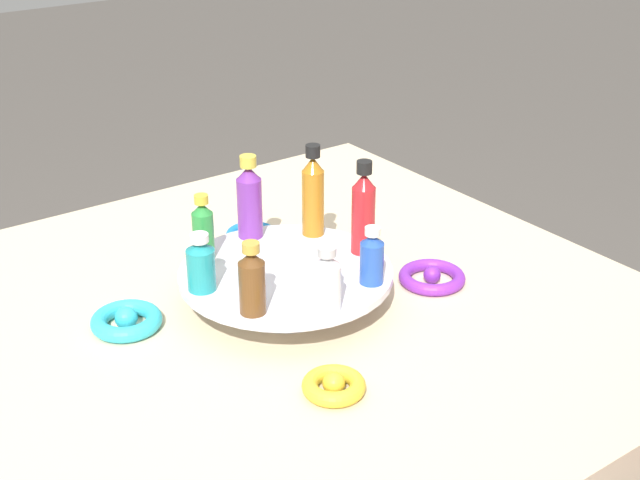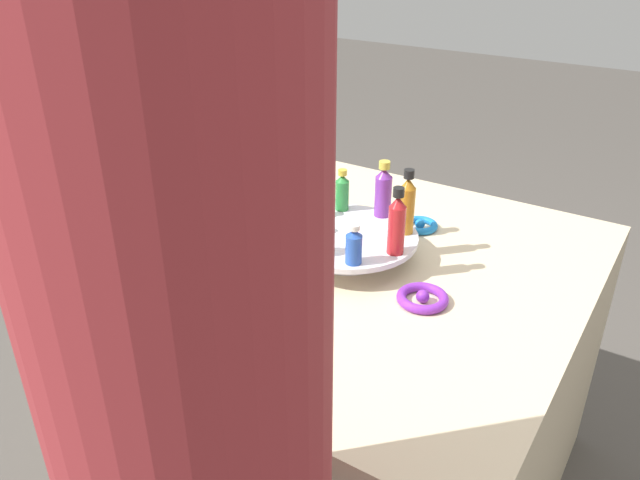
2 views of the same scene
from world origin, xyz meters
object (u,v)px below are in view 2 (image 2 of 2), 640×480
(bottle_teal, at_px, (304,202))
(bottle_brown, at_px, (288,216))
(bottle_clear, at_px, (307,237))
(bottle_red, at_px, (397,224))
(display_stand, at_px, (347,241))
(ribbon_bow_teal, at_px, (287,217))
(ribbon_bow_blue, at_px, (420,225))
(ribbon_bow_purple, at_px, (423,298))
(bottle_green, at_px, (342,191))
(bottle_blue, at_px, (354,246))
(bottle_amber, at_px, (407,204))
(ribbon_bow_gold, at_px, (259,286))
(bottle_purple, at_px, (383,191))

(bottle_teal, height_order, bottle_brown, bottle_brown)
(bottle_clear, height_order, bottle_red, bottle_red)
(bottle_clear, xyz_separation_m, bottle_brown, (0.09, -0.05, 0.00))
(display_stand, bearing_deg, ribbon_bow_teal, -19.30)
(ribbon_bow_blue, distance_m, ribbon_bow_purple, 0.33)
(display_stand, bearing_deg, bottle_brown, 36.24)
(bottle_red, height_order, ribbon_bow_blue, bottle_red)
(bottle_green, xyz_separation_m, bottle_teal, (0.05, 0.09, -0.01))
(bottle_blue, relative_size, ribbon_bow_blue, 0.97)
(bottle_blue, distance_m, bottle_green, 0.26)
(ribbon_bow_blue, bearing_deg, bottle_red, 101.79)
(ribbon_bow_blue, height_order, ribbon_bow_purple, ribbon_bow_purple)
(bottle_red, height_order, bottle_brown, bottle_red)
(bottle_amber, bearing_deg, ribbon_bow_teal, -0.19)
(bottle_amber, xyz_separation_m, ribbon_bow_blue, (0.03, -0.15, -0.12))
(bottle_blue, xyz_separation_m, ribbon_bow_blue, (-0.00, -0.33, -0.09))
(bottle_green, distance_m, bottle_brown, 0.18)
(ribbon_bow_teal, bearing_deg, ribbon_bow_purple, 160.70)
(display_stand, distance_m, bottle_blue, 0.14)
(bottle_brown, distance_m, ribbon_bow_teal, 0.22)
(ribbon_bow_blue, distance_m, ribbon_bow_gold, 0.47)
(bottle_teal, bearing_deg, bottle_red, 171.24)
(bottle_green, bearing_deg, bottle_blue, 126.24)
(bottle_red, height_order, ribbon_bow_teal, bottle_red)
(bottle_clear, height_order, bottle_blue, bottle_clear)
(bottle_red, relative_size, ribbon_bow_teal, 1.44)
(display_stand, height_order, bottle_blue, bottle_blue)
(bottle_amber, height_order, bottle_green, bottle_amber)
(bottle_clear, xyz_separation_m, bottle_green, (0.06, -0.23, 0.00))
(bottle_red, bearing_deg, ribbon_bow_teal, -15.56)
(ribbon_bow_gold, bearing_deg, bottle_amber, -121.41)
(bottle_green, height_order, ribbon_bow_teal, bottle_green)
(bottle_purple, bearing_deg, ribbon_bow_purple, 134.48)
(bottle_clear, height_order, bottle_brown, bottle_brown)
(bottle_purple, bearing_deg, ribbon_bow_teal, 11.79)
(display_stand, distance_m, ribbon_bow_blue, 0.24)
(ribbon_bow_blue, relative_size, ribbon_bow_purple, 0.85)
(display_stand, xyz_separation_m, ribbon_bow_teal, (0.22, -0.08, -0.03))
(bottle_clear, relative_size, bottle_green, 0.91)
(display_stand, xyz_separation_m, ribbon_bow_purple, (-0.22, 0.08, -0.03))
(bottle_green, bearing_deg, ribbon_bow_blue, -142.76)
(bottle_amber, height_order, ribbon_bow_teal, bottle_amber)
(bottle_clear, xyz_separation_m, ribbon_bow_teal, (0.20, -0.21, -0.09))
(bottle_purple, xyz_separation_m, bottle_green, (0.10, 0.02, -0.02))
(bottle_red, relative_size, bottle_amber, 0.99)
(bottle_blue, bearing_deg, ribbon_bow_teal, -31.41)
(ribbon_bow_purple, bearing_deg, bottle_brown, -0.19)
(bottle_amber, distance_m, bottle_purple, 0.10)
(bottle_teal, xyz_separation_m, ribbon_bow_blue, (-0.21, -0.20, -0.09))
(display_stand, relative_size, bottle_purple, 2.35)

